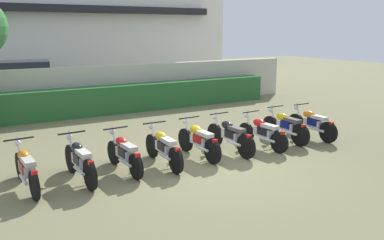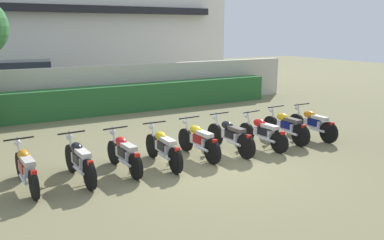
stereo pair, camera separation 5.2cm
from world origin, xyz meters
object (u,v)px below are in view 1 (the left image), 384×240
(motorcycle_in_row_3, at_px, (163,147))
(motorcycle_in_row_6, at_px, (262,132))
(motorcycle_in_row_0, at_px, (26,168))
(motorcycle_in_row_7, at_px, (285,126))
(motorcycle_in_row_8, at_px, (312,123))
(motorcycle_in_row_2, at_px, (124,153))
(motorcycle_in_row_4, at_px, (199,140))
(parked_car, at_px, (20,84))
(motorcycle_in_row_5, at_px, (230,135))
(motorcycle_in_row_1, at_px, (80,160))

(motorcycle_in_row_3, xyz_separation_m, motorcycle_in_row_6, (2.99, -0.01, -0.01))
(motorcycle_in_row_0, height_order, motorcycle_in_row_7, motorcycle_in_row_7)
(motorcycle_in_row_8, bearing_deg, motorcycle_in_row_2, 89.53)
(motorcycle_in_row_6, distance_m, motorcycle_in_row_8, 1.92)
(motorcycle_in_row_7, height_order, motorcycle_in_row_8, motorcycle_in_row_7)
(motorcycle_in_row_3, height_order, motorcycle_in_row_6, motorcycle_in_row_3)
(motorcycle_in_row_0, xyz_separation_m, motorcycle_in_row_4, (4.07, 0.05, 0.01))
(motorcycle_in_row_6, bearing_deg, parked_car, 21.40)
(parked_car, relative_size, motorcycle_in_row_2, 2.63)
(parked_car, xyz_separation_m, motorcycle_in_row_6, (4.95, -9.86, -0.50))
(motorcycle_in_row_0, bearing_deg, motorcycle_in_row_3, -95.25)
(motorcycle_in_row_0, xyz_separation_m, motorcycle_in_row_8, (7.94, -0.00, 0.01))
(motorcycle_in_row_4, height_order, motorcycle_in_row_6, motorcycle_in_row_4)
(motorcycle_in_row_2, bearing_deg, parked_car, 1.48)
(motorcycle_in_row_0, relative_size, motorcycle_in_row_5, 0.97)
(motorcycle_in_row_2, distance_m, motorcycle_in_row_5, 2.94)
(motorcycle_in_row_2, distance_m, motorcycle_in_row_8, 5.87)
(motorcycle_in_row_6, bearing_deg, motorcycle_in_row_3, 84.61)
(motorcycle_in_row_1, height_order, motorcycle_in_row_4, motorcycle_in_row_1)
(motorcycle_in_row_6, height_order, motorcycle_in_row_8, motorcycle_in_row_8)
(motorcycle_in_row_1, bearing_deg, motorcycle_in_row_8, -93.28)
(motorcycle_in_row_0, distance_m, motorcycle_in_row_3, 3.04)
(motorcycle_in_row_5, relative_size, motorcycle_in_row_8, 1.05)
(motorcycle_in_row_2, bearing_deg, motorcycle_in_row_8, -94.20)
(motorcycle_in_row_2, height_order, motorcycle_in_row_7, motorcycle_in_row_7)
(motorcycle_in_row_0, relative_size, motorcycle_in_row_3, 1.00)
(motorcycle_in_row_2, bearing_deg, motorcycle_in_row_3, -96.54)
(parked_car, height_order, motorcycle_in_row_1, parked_car)
(motorcycle_in_row_4, distance_m, motorcycle_in_row_6, 1.96)
(motorcycle_in_row_0, height_order, motorcycle_in_row_3, motorcycle_in_row_3)
(motorcycle_in_row_0, height_order, motorcycle_in_row_1, motorcycle_in_row_1)
(motorcycle_in_row_5, height_order, motorcycle_in_row_6, motorcycle_in_row_5)
(motorcycle_in_row_8, bearing_deg, parked_car, 34.42)
(motorcycle_in_row_1, height_order, motorcycle_in_row_8, motorcycle_in_row_1)
(motorcycle_in_row_2, xyz_separation_m, motorcycle_in_row_7, (4.91, 0.11, 0.02))
(motorcycle_in_row_7, bearing_deg, parked_car, 29.49)
(motorcycle_in_row_5, distance_m, motorcycle_in_row_7, 1.98)
(parked_car, distance_m, motorcycle_in_row_4, 10.21)
(motorcycle_in_row_2, bearing_deg, motorcycle_in_row_5, -93.50)
(parked_car, height_order, motorcycle_in_row_0, parked_car)
(motorcycle_in_row_5, bearing_deg, motorcycle_in_row_0, 87.55)
(motorcycle_in_row_5, distance_m, motorcycle_in_row_8, 2.93)
(motorcycle_in_row_0, bearing_deg, motorcycle_in_row_4, -93.54)
(motorcycle_in_row_6, xyz_separation_m, motorcycle_in_row_7, (0.96, 0.16, 0.02))
(motorcycle_in_row_1, bearing_deg, motorcycle_in_row_7, -92.19)
(motorcycle_in_row_5, bearing_deg, parked_car, 19.18)
(motorcycle_in_row_3, height_order, motorcycle_in_row_5, motorcycle_in_row_5)
(motorcycle_in_row_7, bearing_deg, motorcycle_in_row_5, 90.19)
(motorcycle_in_row_0, xyz_separation_m, motorcycle_in_row_2, (2.07, -0.02, -0.00))
(motorcycle_in_row_5, bearing_deg, motorcycle_in_row_2, 88.07)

